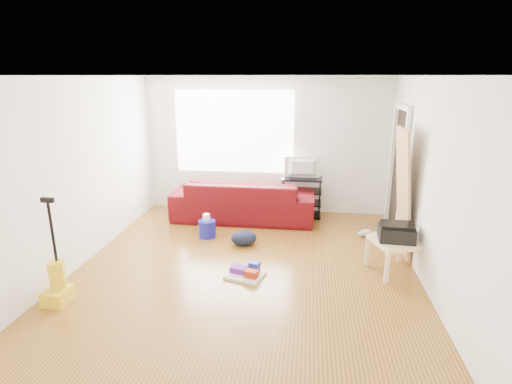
# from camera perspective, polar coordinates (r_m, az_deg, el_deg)

# --- Properties ---
(room) EXTENTS (4.51, 5.01, 2.51)m
(room) POSITION_cam_1_polar(r_m,az_deg,el_deg) (5.18, -0.55, 2.32)
(room) COLOR brown
(room) RESTS_ON ground
(sofa) EXTENTS (2.51, 0.98, 0.73)m
(sofa) POSITION_cam_1_polar(r_m,az_deg,el_deg) (7.31, -1.74, -3.78)
(sofa) COLOR #3F0813
(sofa) RESTS_ON ground
(tv_stand) EXTENTS (0.73, 0.43, 0.73)m
(tv_stand) POSITION_cam_1_polar(r_m,az_deg,el_deg) (7.36, 6.48, -0.67)
(tv_stand) COLOR black
(tv_stand) RESTS_ON ground
(tv) EXTENTS (0.65, 0.08, 0.37)m
(tv) POSITION_cam_1_polar(r_m,az_deg,el_deg) (7.22, 6.62, 3.45)
(tv) COLOR black
(tv) RESTS_ON tv_stand
(side_table) EXTENTS (0.71, 0.71, 0.45)m
(side_table) POSITION_cam_1_polar(r_m,az_deg,el_deg) (5.54, 19.27, -7.19)
(side_table) COLOR beige
(side_table) RESTS_ON ground
(printer) EXTENTS (0.46, 0.36, 0.23)m
(printer) POSITION_cam_1_polar(r_m,az_deg,el_deg) (5.48, 19.45, -5.42)
(printer) COLOR black
(printer) RESTS_ON side_table
(bucket) EXTENTS (0.30, 0.30, 0.28)m
(bucket) POSITION_cam_1_polar(r_m,az_deg,el_deg) (6.54, -6.95, -6.33)
(bucket) COLOR #16179D
(bucket) RESTS_ON ground
(toilet_paper) EXTENTS (0.11, 0.11, 0.11)m
(toilet_paper) POSITION_cam_1_polar(r_m,az_deg,el_deg) (6.49, -7.06, -4.73)
(toilet_paper) COLOR white
(toilet_paper) RESTS_ON bucket
(cleaning_tray) EXTENTS (0.54, 0.48, 0.17)m
(cleaning_tray) POSITION_cam_1_polar(r_m,az_deg,el_deg) (5.27, -1.41, -11.42)
(cleaning_tray) COLOR silver
(cleaning_tray) RESTS_ON ground
(backpack) EXTENTS (0.48, 0.43, 0.22)m
(backpack) POSITION_cam_1_polar(r_m,az_deg,el_deg) (6.21, -1.74, -7.50)
(backpack) COLOR #121A34
(backpack) RESTS_ON ground
(sneakers) EXTENTS (0.50, 0.25, 0.11)m
(sneakers) POSITION_cam_1_polar(r_m,az_deg,el_deg) (6.71, 16.25, -5.78)
(sneakers) COLOR silver
(sneakers) RESTS_ON ground
(vacuum) EXTENTS (0.26, 0.30, 1.24)m
(vacuum) POSITION_cam_1_polar(r_m,az_deg,el_deg) (5.18, -26.54, -11.61)
(vacuum) COLOR yellow
(vacuum) RESTS_ON ground
(door_panel) EXTENTS (0.23, 0.73, 1.83)m
(door_panel) POSITION_cam_1_polar(r_m,az_deg,el_deg) (6.28, 19.48, -8.18)
(door_panel) COLOR tan
(door_panel) RESTS_ON ground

